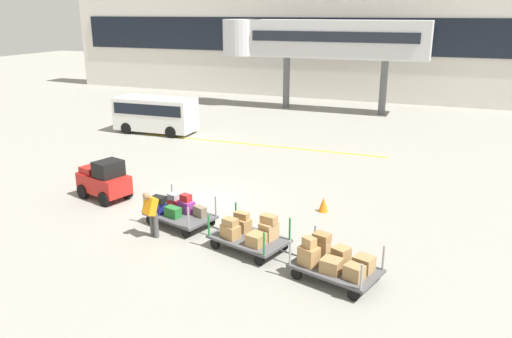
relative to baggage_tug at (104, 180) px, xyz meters
The scene contains 11 objects.
ground_plane 3.92m from the baggage_tug, 14.82° to the left, with size 120.00×120.00×0.00m, color gray.
apron_lead_line 10.14m from the baggage_tug, 75.84° to the left, with size 14.15×0.20×0.01m, color yellow.
terminal_building 27.50m from the baggage_tug, 82.15° to the left, with size 51.05×2.51×9.31m.
jet_bridge 21.56m from the baggage_tug, 83.19° to the left, with size 15.03×3.00×6.42m.
baggage_tug is the anchor object (origin of this frame).
baggage_cart_lead 4.07m from the baggage_tug, 16.46° to the right, with size 3.08×2.00×1.10m.
baggage_cart_middle 7.18m from the baggage_tug, 16.54° to the right, with size 3.08×2.00×1.16m.
baggage_cart_tail 10.11m from the baggage_tug, 16.77° to the right, with size 3.08×2.00×1.20m.
baggage_handler 4.34m from the baggage_tug, 33.09° to the right, with size 0.53×0.54×1.56m.
shuttle_van 11.17m from the baggage_tug, 111.88° to the left, with size 4.85×2.07×2.10m.
safety_cone_near 8.45m from the baggage_tug, 12.05° to the left, with size 0.36×0.36×0.55m, color orange.
Camera 1 is at (8.39, -15.97, 6.99)m, focal length 35.20 mm.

